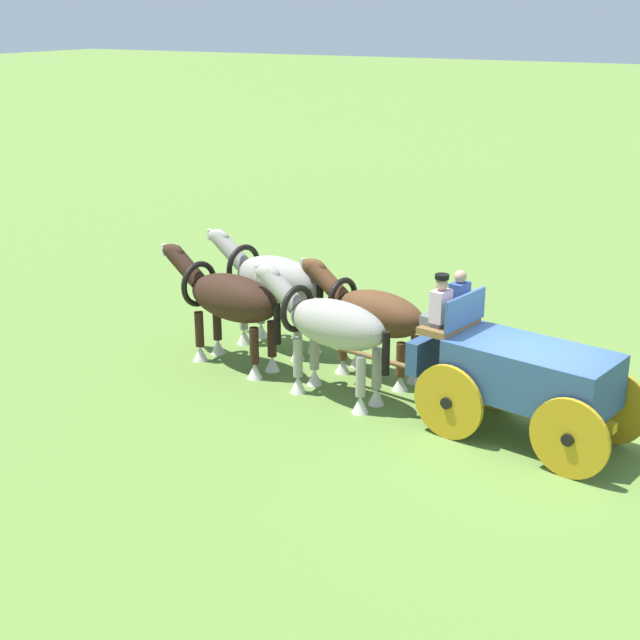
% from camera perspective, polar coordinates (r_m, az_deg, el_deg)
% --- Properties ---
extents(ground_plane, '(220.00, 220.00, 0.00)m').
position_cam_1_polar(ground_plane, '(16.07, 12.52, -7.19)').
color(ground_plane, olive).
extents(show_wagon, '(5.74, 2.22, 2.66)m').
position_cam_1_polar(show_wagon, '(15.69, 12.21, -3.19)').
color(show_wagon, '#2D4C7A').
rests_on(show_wagon, ground).
extents(draft_horse_rear_near, '(3.12, 1.24, 2.26)m').
position_cam_1_polar(draft_horse_rear_near, '(16.88, 0.64, -0.37)').
color(draft_horse_rear_near, '#9E998E').
rests_on(draft_horse_rear_near, ground).
extents(draft_horse_rear_off, '(3.01, 1.21, 2.13)m').
position_cam_1_polar(draft_horse_rear_off, '(17.90, 3.25, 0.34)').
color(draft_horse_rear_off, brown).
rests_on(draft_horse_rear_off, ground).
extents(draft_horse_lead_near, '(3.21, 1.30, 2.25)m').
position_cam_1_polar(draft_horse_lead_near, '(18.53, -5.61, 1.28)').
color(draft_horse_lead_near, '#331E14').
rests_on(draft_horse_lead_near, ground).
extents(draft_horse_lead_off, '(3.19, 1.35, 2.33)m').
position_cam_1_polar(draft_horse_lead_off, '(19.40, -2.89, 2.37)').
color(draft_horse_lead_off, '#9E998E').
rests_on(draft_horse_lead_off, ground).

